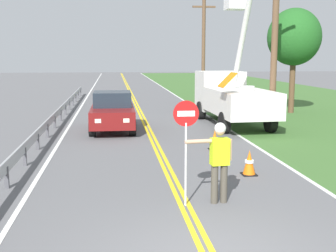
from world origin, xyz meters
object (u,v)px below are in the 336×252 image
Objects in this scene: traffic_cone_mid at (215,140)px; roadside_tree_verge at (294,38)px; oncoming_sedan_nearest at (113,112)px; utility_pole_mid at (203,46)px; utility_bucket_truck at (231,94)px; flagger_worker at (219,157)px; stop_sign_paddle at (186,129)px; utility_pole_near at (275,24)px; traffic_cone_lead at (249,163)px.

roadside_tree_verge is at bearing 54.12° from traffic_cone_mid.
utility_pole_mid is at bearing 64.34° from oncoming_sedan_nearest.
utility_bucket_truck is 1.67× the size of oncoming_sedan_nearest.
stop_sign_paddle is (-0.77, -0.08, 0.66)m from flagger_worker.
flagger_worker is 5.63m from traffic_cone_mid.
traffic_cone_mid is at bearing -110.37° from utility_bucket_truck.
utility_pole_mid is 1.28× the size of roadside_tree_verge.
utility_bucket_truck is at bearing 73.49° from flagger_worker.
oncoming_sedan_nearest is at bearing 99.04° from stop_sign_paddle.
utility_pole_near reaches higher than traffic_cone_mid.
traffic_cone_lead is 14.64m from roadside_tree_verge.
stop_sign_paddle is 25.50m from utility_pole_mid.
traffic_cone_lead is (2.16, 2.23, -1.37)m from stop_sign_paddle.
oncoming_sedan_nearest is at bearing 103.37° from flagger_worker.
flagger_worker is 2.66m from traffic_cone_lead.
utility_pole_near is (7.03, -0.63, 3.79)m from oncoming_sedan_nearest.
utility_pole_mid is (0.08, 15.44, -0.66)m from utility_pole_near.
stop_sign_paddle is at bearing -120.22° from utility_pole_near.
stop_sign_paddle is 11.21m from utility_pole_near.
utility_pole_near is at bearing -5.08° from oncoming_sedan_nearest.
traffic_cone_mid is at bearing 70.52° from stop_sign_paddle.
traffic_cone_mid is 0.12× the size of roadside_tree_verge.
roadside_tree_verge is (3.11, -10.02, 0.30)m from utility_pole_mid.
traffic_cone_lead is (1.40, 2.15, -0.71)m from flagger_worker.
utility_bucket_truck is 0.91× the size of utility_pole_mid.
roadside_tree_verge is (6.68, 9.23, 3.93)m from traffic_cone_mid.
flagger_worker is at bearing -116.80° from utility_pole_near.
utility_bucket_truck is 6.46m from roadside_tree_verge.
flagger_worker is 0.27× the size of utility_bucket_truck.
utility_pole_near reaches higher than utility_bucket_truck.
roadside_tree_verge reaches higher than flagger_worker.
utility_pole_mid is at bearing 77.42° from stop_sign_paddle.
utility_bucket_truck is at bearing 12.20° from oncoming_sedan_nearest.
flagger_worker is 10.17m from oncoming_sedan_nearest.
utility_pole_mid is at bearing 107.22° from roadside_tree_verge.
traffic_cone_mid is (3.54, -4.44, -0.50)m from oncoming_sedan_nearest.
utility_bucket_truck is 9.82× the size of traffic_cone_mid.
oncoming_sedan_nearest is 0.70× the size of roadside_tree_verge.
traffic_cone_mid is at bearing -51.41° from oncoming_sedan_nearest.
flagger_worker is at bearing -102.34° from traffic_cone_mid.
utility_pole_mid is (7.12, 14.81, 3.13)m from oncoming_sedan_nearest.
roadside_tree_verge reaches higher than stop_sign_paddle.
utility_pole_near reaches higher than stop_sign_paddle.
flagger_worker is at bearing -100.92° from utility_pole_mid.
oncoming_sedan_nearest is 8.61m from traffic_cone_lead.
oncoming_sedan_nearest is 0.54× the size of utility_pole_mid.
traffic_cone_mid is at bearing 93.52° from traffic_cone_lead.
utility_pole_mid is (1.47, 13.59, 2.53)m from utility_bucket_truck.
stop_sign_paddle is 3.33× the size of traffic_cone_mid.
traffic_cone_lead is at bearing -117.33° from roadside_tree_verge.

